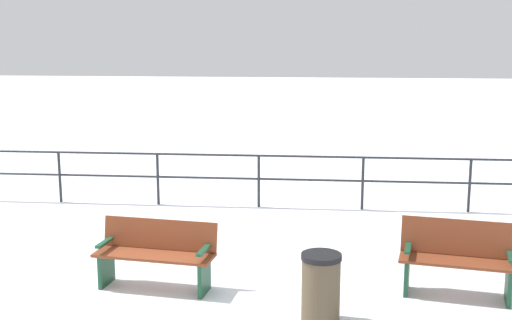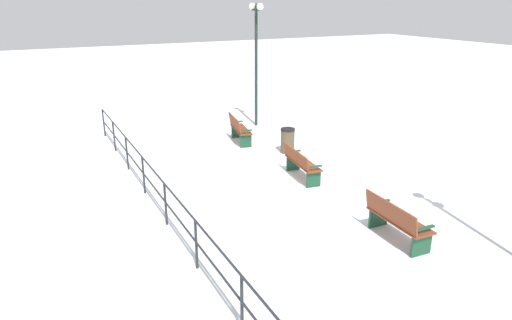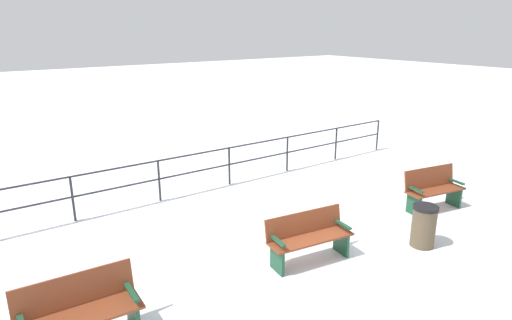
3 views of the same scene
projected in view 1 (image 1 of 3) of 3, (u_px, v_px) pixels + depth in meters
ground_plane at (158, 285)px, 8.42m from camera, size 80.00×80.00×0.00m
bench_second at (156, 253)px, 8.27m from camera, size 0.69×1.57×0.84m
bench_third at (458, 258)px, 8.01m from camera, size 0.73×1.45×0.92m
waterfront_railing at (208, 171)px, 12.15m from camera, size 0.05×13.32×0.99m
trash_bin at (321, 288)px, 7.28m from camera, size 0.45×0.45×0.79m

